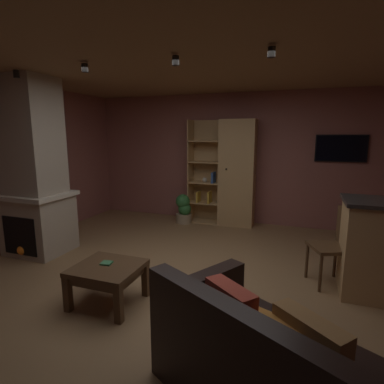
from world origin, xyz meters
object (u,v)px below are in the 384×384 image
at_px(bookshelf_cabinet, 233,174).
at_px(table_book_0, 106,263).
at_px(coffee_table, 108,273).
at_px(dining_chair, 337,242).
at_px(potted_floor_plant, 184,209).
at_px(stone_fireplace, 35,177).
at_px(wall_mounted_tv, 341,148).
at_px(leather_couch, 270,368).

distance_m(bookshelf_cabinet, table_book_0, 3.39).
distance_m(coffee_table, dining_chair, 2.63).
xyz_separation_m(dining_chair, potted_floor_plant, (-2.63, 1.82, -0.24)).
bearing_deg(table_book_0, stone_fireplace, 154.14).
distance_m(dining_chair, potted_floor_plant, 3.21).
bearing_deg(coffee_table, bookshelf_cabinet, 79.69).
height_order(bookshelf_cabinet, dining_chair, bookshelf_cabinet).
distance_m(bookshelf_cabinet, coffee_table, 3.44).
relative_size(coffee_table, potted_floor_plant, 1.15).
bearing_deg(dining_chair, coffee_table, -151.05).
bearing_deg(stone_fireplace, coffee_table, -26.30).
bearing_deg(stone_fireplace, table_book_0, -25.86).
relative_size(potted_floor_plant, wall_mounted_tv, 0.69).
bearing_deg(bookshelf_cabinet, stone_fireplace, -135.48).
distance_m(bookshelf_cabinet, leather_couch, 4.29).
bearing_deg(wall_mounted_tv, coffee_table, -125.20).
distance_m(leather_couch, dining_chair, 2.12).
distance_m(stone_fireplace, leather_couch, 4.04).
height_order(leather_couch, dining_chair, dining_chair).
relative_size(table_book_0, wall_mounted_tv, 0.13).
bearing_deg(dining_chair, bookshelf_cabinet, 129.54).
relative_size(stone_fireplace, wall_mounted_tv, 3.01).
height_order(table_book_0, dining_chair, dining_chair).
bearing_deg(potted_floor_plant, dining_chair, -34.71).
relative_size(stone_fireplace, bookshelf_cabinet, 1.25).
distance_m(stone_fireplace, wall_mounted_tv, 5.07).
height_order(stone_fireplace, bookshelf_cabinet, stone_fireplace).
xyz_separation_m(stone_fireplace, wall_mounted_tv, (4.33, 2.62, 0.37)).
relative_size(table_book_0, dining_chair, 0.12).
bearing_deg(coffee_table, dining_chair, 28.95).
height_order(bookshelf_cabinet, table_book_0, bookshelf_cabinet).
relative_size(leather_couch, dining_chair, 1.91).
xyz_separation_m(stone_fireplace, bookshelf_cabinet, (2.45, 2.41, -0.15)).
xyz_separation_m(leather_couch, table_book_0, (-1.77, 0.79, 0.13)).
bearing_deg(table_book_0, potted_floor_plant, 95.66).
height_order(stone_fireplace, dining_chair, stone_fireplace).
xyz_separation_m(potted_floor_plant, wall_mounted_tv, (2.83, 0.44, 1.23)).
relative_size(bookshelf_cabinet, potted_floor_plant, 3.49).
distance_m(bookshelf_cabinet, potted_floor_plant, 1.21).
bearing_deg(dining_chair, stone_fireplace, -175.05).
distance_m(leather_couch, table_book_0, 1.94).
bearing_deg(wall_mounted_tv, table_book_0, -125.83).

